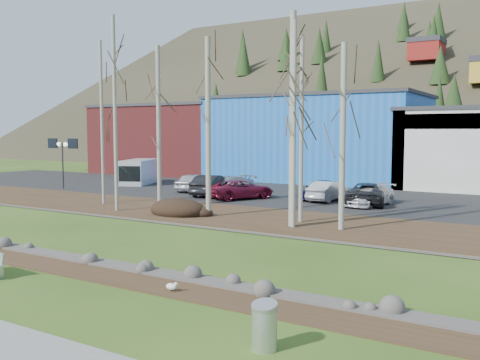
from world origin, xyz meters
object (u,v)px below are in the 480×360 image
Objects in this scene: car_0 at (194,182)px; car_7 at (370,195)px; car_2 at (241,189)px; car_3 at (227,185)px; van_grey at (138,172)px; car_5 at (328,191)px; car_4 at (320,189)px; car_6 at (367,193)px; street_lamp at (62,152)px; car_1 at (212,185)px; seagull at (172,286)px; litter_bin at (264,328)px.

car_7 is at bearing 166.29° from car_0.
car_7 is at bearing -144.50° from car_2.
van_grey is at bearing -177.33° from car_3.
car_5 is at bearing 169.12° from car_0.
car_4 reaches higher than car_7.
car_6 is at bearing 17.13° from car_3.
car_6 reaches higher than car_7.
street_lamp is 0.94× the size of car_4.
car_7 is (11.57, 0.76, -0.11)m from car_1.
street_lamp reaches higher than car_0.
van_grey reaches higher than car_6.
car_5 is (-3.54, 21.36, 0.63)m from seagull.
car_4 is at bearing 109.85° from litter_bin.
car_3 reaches higher than car_7.
van_grey is (-18.05, 1.70, 0.39)m from car_4.
van_grey reaches higher than car_5.
car_0 is 0.88× the size of car_3.
car_2 is at bearing 122.12° from litter_bin.
street_lamp reaches higher than car_5.
street_lamp is (-24.98, 17.40, 2.95)m from seagull.
car_2 is (2.84, -0.53, -0.10)m from car_1.
car_3 is at bearing 159.60° from car_0.
car_4 reaches higher than car_3.
car_5 is 0.81× the size of car_6.
car_3 is at bearing 5.78° from car_5.
car_1 is (-16.40, 22.14, 0.41)m from litter_bin.
car_0 is at bearing 128.93° from litter_bin.
car_4 is at bearing -23.63° from car_6.
van_grey is (-13.18, 4.20, 0.42)m from car_2.
car_0 is (-14.81, 21.52, 0.67)m from seagull.
car_5 is 18.91m from van_grey.
litter_bin is at bearing -39.27° from seagull.
car_5 is (11.27, -0.16, -0.04)m from car_0.
street_lamp is at bearing -0.55° from car_1.
litter_bin is 0.24× the size of car_5.
car_3 is 1.16× the size of car_4.
car_2 is 1.01× the size of car_3.
street_lamp is 6.94m from van_grey.
van_grey is (-11.02, 2.64, 0.40)m from car_3.
car_7 is at bearing 79.28° from seagull.
seagull is 0.11× the size of car_0.
car_2 is at bearing 22.27° from car_5.
car_0 is at bearing 112.69° from seagull.
car_1 reaches higher than car_0.
car_2 reaches higher than litter_bin.
van_grey is at bearing -4.31° from car_5.
car_6 reaches higher than litter_bin.
car_5 is at bearing 108.61° from litter_bin.
car_1 is 11.33m from car_6.
car_7 is 0.84× the size of van_grey.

